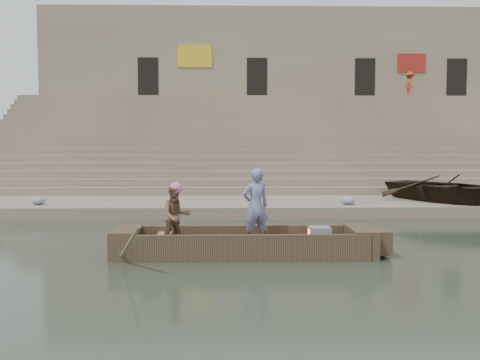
{
  "coord_description": "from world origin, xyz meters",
  "views": [
    {
      "loc": [
        -3.87,
        -10.6,
        2.44
      ],
      "look_at": [
        -3.53,
        4.3,
        1.4
      ],
      "focal_mm": 39.81,
      "sensor_mm": 36.0,
      "label": 1
    }
  ],
  "objects_px": {
    "main_rowboat": "(244,250)",
    "beached_rowboat": "(447,188)",
    "pedestrian": "(410,85)",
    "rowing_man": "(176,216)",
    "standing_man": "(256,206)",
    "television": "(319,236)"
  },
  "relations": [
    {
      "from": "main_rowboat",
      "to": "television",
      "type": "bearing_deg",
      "value": 0.0
    },
    {
      "from": "main_rowboat",
      "to": "rowing_man",
      "type": "xyz_separation_m",
      "value": [
        -1.45,
        -0.16,
        0.77
      ]
    },
    {
      "from": "rowing_man",
      "to": "television",
      "type": "distance_m",
      "value": 3.12
    },
    {
      "from": "main_rowboat",
      "to": "pedestrian",
      "type": "xyz_separation_m",
      "value": [
        11.0,
        21.77,
        5.93
      ]
    },
    {
      "from": "standing_man",
      "to": "rowing_man",
      "type": "distance_m",
      "value": 1.76
    },
    {
      "from": "main_rowboat",
      "to": "beached_rowboat",
      "type": "bearing_deg",
      "value": 43.28
    },
    {
      "from": "pedestrian",
      "to": "main_rowboat",
      "type": "bearing_deg",
      "value": 151.45
    },
    {
      "from": "main_rowboat",
      "to": "standing_man",
      "type": "xyz_separation_m",
      "value": [
        0.27,
        0.19,
        0.95
      ]
    },
    {
      "from": "beached_rowboat",
      "to": "rowing_man",
      "type": "bearing_deg",
      "value": -172.9
    },
    {
      "from": "main_rowboat",
      "to": "standing_man",
      "type": "distance_m",
      "value": 1.0
    },
    {
      "from": "main_rowboat",
      "to": "standing_man",
      "type": "relative_size",
      "value": 2.99
    },
    {
      "from": "standing_man",
      "to": "pedestrian",
      "type": "xyz_separation_m",
      "value": [
        10.73,
        21.58,
        4.98
      ]
    },
    {
      "from": "main_rowboat",
      "to": "standing_man",
      "type": "bearing_deg",
      "value": 35.27
    },
    {
      "from": "main_rowboat",
      "to": "beached_rowboat",
      "type": "distance_m",
      "value": 10.06
    },
    {
      "from": "standing_man",
      "to": "rowing_man",
      "type": "bearing_deg",
      "value": -7.64
    },
    {
      "from": "rowing_man",
      "to": "beached_rowboat",
      "type": "distance_m",
      "value": 11.23
    },
    {
      "from": "main_rowboat",
      "to": "television",
      "type": "relative_size",
      "value": 10.87
    },
    {
      "from": "main_rowboat",
      "to": "beached_rowboat",
      "type": "relative_size",
      "value": 1.09
    },
    {
      "from": "standing_man",
      "to": "pedestrian",
      "type": "distance_m",
      "value": 24.61
    },
    {
      "from": "main_rowboat",
      "to": "beached_rowboat",
      "type": "xyz_separation_m",
      "value": [
        7.3,
        6.88,
        0.76
      ]
    },
    {
      "from": "rowing_man",
      "to": "pedestrian",
      "type": "bearing_deg",
      "value": 37.55
    },
    {
      "from": "main_rowboat",
      "to": "television",
      "type": "distance_m",
      "value": 1.67
    }
  ]
}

